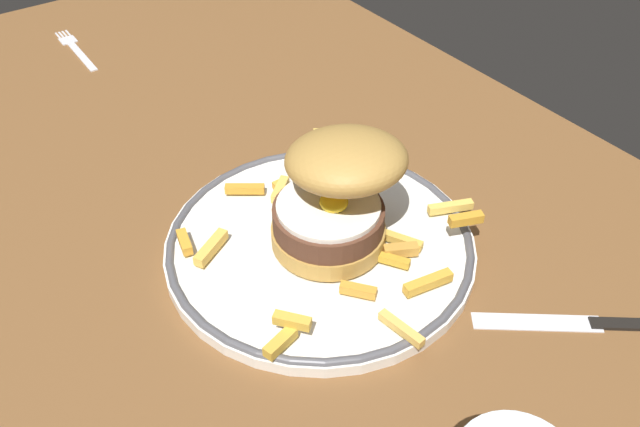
% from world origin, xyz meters
% --- Properties ---
extents(ground_plane, '(1.36, 0.83, 0.04)m').
position_xyz_m(ground_plane, '(0.00, 0.00, -0.02)').
color(ground_plane, brown).
extents(dinner_plate, '(0.29, 0.29, 0.02)m').
position_xyz_m(dinner_plate, '(0.04, 0.04, 0.01)').
color(dinner_plate, white).
rests_on(dinner_plate, ground_plane).
extents(burger, '(0.14, 0.14, 0.12)m').
position_xyz_m(burger, '(0.05, 0.05, 0.07)').
color(burger, '#B5863C').
rests_on(burger, dinner_plate).
extents(fries_pile, '(0.28, 0.27, 0.03)m').
position_xyz_m(fries_pile, '(0.06, 0.04, 0.02)').
color(fries_pile, gold).
rests_on(fries_pile, dinner_plate).
extents(fork, '(0.14, 0.02, 0.00)m').
position_xyz_m(fork, '(-0.50, -0.01, 0.00)').
color(fork, silver).
rests_on(fork, ground_plane).
extents(knife, '(0.12, 0.15, 0.01)m').
position_xyz_m(knife, '(0.25, 0.18, 0.00)').
color(knife, black).
rests_on(knife, ground_plane).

